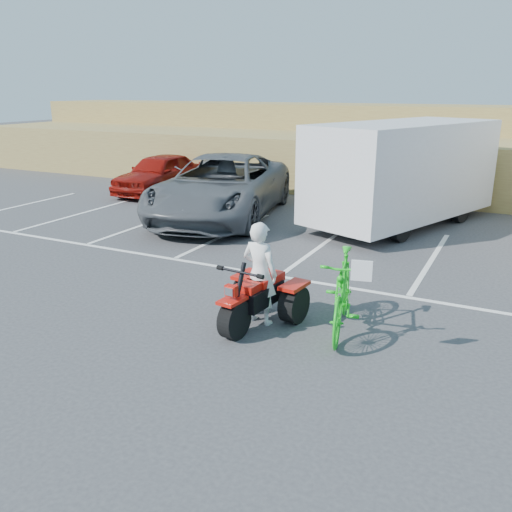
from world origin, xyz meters
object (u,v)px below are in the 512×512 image
at_px(rider, 260,273).
at_px(green_dirt_bike, 342,293).
at_px(grey_pickup, 221,187).
at_px(cargo_trailer, 403,171).
at_px(red_car, 159,173).
at_px(quad_atv_blue, 244,216).
at_px(red_trike_atv, 255,325).
at_px(quad_atv_green, 347,225).

height_order(rider, green_dirt_bike, rider).
relative_size(grey_pickup, cargo_trailer, 1.01).
bearing_deg(cargo_trailer, red_car, -165.10).
xyz_separation_m(green_dirt_bike, cargo_trailer, (-0.74, 7.70, 0.91)).
bearing_deg(grey_pickup, quad_atv_blue, 25.97).
distance_m(grey_pickup, quad_atv_blue, 1.17).
xyz_separation_m(red_trike_atv, rider, (0.02, 0.15, 0.88)).
relative_size(red_trike_atv, grey_pickup, 0.25).
xyz_separation_m(grey_pickup, red_car, (-4.14, 2.49, -0.20)).
relative_size(rider, green_dirt_bike, 0.79).
distance_m(red_car, quad_atv_green, 8.13).
bearing_deg(green_dirt_bike, red_car, 126.91).
relative_size(red_trike_atv, red_car, 0.39).
relative_size(cargo_trailer, quad_atv_green, 5.07).
bearing_deg(grey_pickup, quad_atv_green, -0.80).
height_order(green_dirt_bike, quad_atv_green, green_dirt_bike).
relative_size(rider, quad_atv_green, 1.32).
distance_m(rider, green_dirt_bike, 1.39).
height_order(grey_pickup, quad_atv_green, grey_pickup).
height_order(red_trike_atv, quad_atv_green, red_trike_atv).
relative_size(rider, cargo_trailer, 0.26).
xyz_separation_m(rider, grey_pickup, (-4.50, 6.49, 0.06)).
height_order(green_dirt_bike, quad_atv_blue, green_dirt_bike).
bearing_deg(rider, cargo_trailer, -87.53).
bearing_deg(grey_pickup, green_dirt_bike, -58.94).
xyz_separation_m(grey_pickup, cargo_trailer, (5.10, 1.50, 0.64)).
bearing_deg(cargo_trailer, rider, -73.31).
distance_m(red_trike_atv, cargo_trailer, 8.32).
xyz_separation_m(rider, quad_atv_green, (-0.72, 7.26, -0.88)).
bearing_deg(quad_atv_blue, cargo_trailer, -1.51).
bearing_deg(quad_atv_blue, rider, -75.03).
height_order(grey_pickup, red_car, grey_pickup).
relative_size(grey_pickup, red_car, 1.57).
distance_m(red_car, quad_atv_blue, 5.17).
relative_size(cargo_trailer, quad_atv_blue, 4.21).
xyz_separation_m(red_trike_atv, quad_atv_green, (-0.70, 7.40, 0.00)).
xyz_separation_m(red_trike_atv, cargo_trailer, (0.62, 8.14, 1.58)).
bearing_deg(green_dirt_bike, quad_atv_blue, 116.61).
xyz_separation_m(cargo_trailer, quad_atv_green, (-1.32, -0.74, -1.58)).
distance_m(rider, cargo_trailer, 8.05).
relative_size(red_car, quad_atv_green, 3.26).
bearing_deg(green_dirt_bike, grey_pickup, 121.26).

